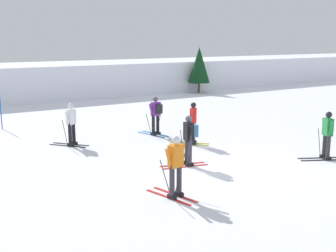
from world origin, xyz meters
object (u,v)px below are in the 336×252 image
Objects in this scene: skier_red at (193,122)px; skier_black at (189,138)px; conifer_far_left at (199,65)px; skier_green at (327,134)px; skier_white at (71,123)px; trail_marker_pole at (1,108)px; skier_purple at (156,114)px; skier_orange at (175,165)px.

skier_red is 1.00× the size of skier_black.
conifer_far_left reaches higher than skier_black.
skier_green is 1.00× the size of skier_white.
skier_red is at bearing -126.16° from conifer_far_left.
skier_white is at bearing -68.87° from trail_marker_pole.
skier_green is 0.87× the size of trail_marker_pole.
skier_purple is 0.87× the size of trail_marker_pole.
trail_marker_pole is at bearing 101.69° from skier_orange.
skier_black is at bearing -61.47° from skier_white.
skier_purple is at bearing -1.82° from skier_white.
conifer_far_left is (15.72, 6.17, 1.18)m from trail_marker_pole.
conifer_far_left is at bearing 68.54° from skier_green.
skier_black is 0.87× the size of trail_marker_pole.
skier_green is at bearing -22.58° from skier_black.
skier_black is at bearing -127.10° from skier_red.
skier_black is 1.00× the size of skier_purple.
conifer_far_left is (13.33, 17.73, 1.26)m from skier_orange.
conifer_far_left is at bearing 47.44° from skier_purple.
skier_green is 5.05m from skier_red.
skier_red is 1.00× the size of skier_orange.
skier_purple is at bearing 117.18° from skier_green.
skier_orange is 22.22m from conifer_far_left.
skier_green is at bearing -62.82° from skier_purple.
skier_purple is at bearing -40.83° from trail_marker_pole.
conifer_far_left reaches higher than skier_green.
skier_black is 1.00× the size of skier_orange.
trail_marker_pole reaches higher than skier_red.
skier_orange is at bearing -177.02° from skier_green.
skier_red and skier_orange have the same top height.
skier_black is at bearing -126.30° from conifer_far_left.
skier_orange is at bearing -129.07° from skier_red.
skier_green and skier_purple have the same top height.
skier_green and skier_orange have the same top height.
skier_orange is 0.48× the size of conifer_far_left.
skier_orange is (-3.69, -4.54, -0.00)m from skier_red.
skier_green is 1.00× the size of skier_orange.
skier_orange is at bearing -78.31° from trail_marker_pole.
skier_white is (-2.51, 4.61, -0.04)m from skier_black.
conifer_far_left is at bearing 53.70° from skier_black.
skier_white is at bearing -141.90° from conifer_far_left.
skier_purple is at bearing -132.56° from conifer_far_left.
skier_black is at bearing -105.84° from skier_purple.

